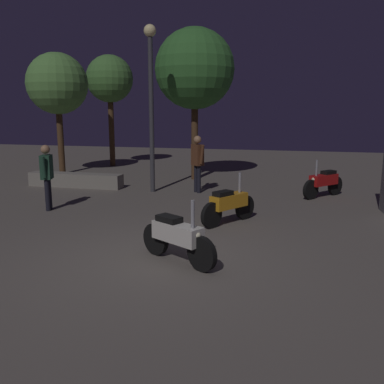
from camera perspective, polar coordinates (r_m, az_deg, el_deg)
name	(u,v)px	position (r m, az deg, el deg)	size (l,w,h in m)	color
ground_plane	(157,260)	(7.17, -4.75, -9.21)	(40.00, 40.00, 0.00)	#605951
motorcycle_white_foreground	(177,237)	(6.90, -2.03, -6.15)	(1.48, 0.93, 1.11)	black
motorcycle_red_parked_left	(324,182)	(12.61, 17.54, 1.29)	(1.17, 1.32, 1.11)	black
motorcycle_orange_parked_right	(229,204)	(9.27, 5.05, -1.67)	(0.99, 1.45, 1.11)	black
person_rider_beside	(47,172)	(10.98, -19.23, 2.63)	(0.34, 0.66, 1.64)	black
person_bystander_far	(197,159)	(12.62, 0.76, 4.56)	(0.55, 0.52, 1.73)	black
streetlamp_near	(151,88)	(12.73, -5.63, 13.97)	(0.36, 0.36, 4.90)	#38383D
tree_left_bg	(110,80)	(19.08, -11.18, 14.80)	(2.03, 2.03, 4.82)	#4C331E
tree_center_bg	(57,84)	(17.15, -17.93, 13.83)	(2.31, 2.31, 4.62)	#4C331E
tree_right_bg	(195,69)	(15.10, 0.38, 16.41)	(2.78, 2.78, 5.27)	#4C331E
planter_wall_low	(76,180)	(14.20, -15.63, 1.58)	(3.19, 0.50, 0.45)	gray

